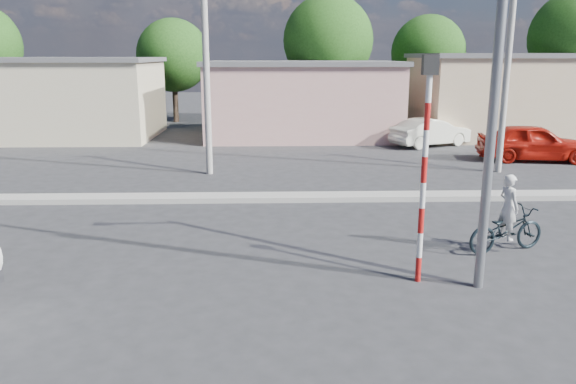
{
  "coord_description": "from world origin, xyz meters",
  "views": [
    {
      "loc": [
        0.31,
        -8.78,
        4.35
      ],
      "look_at": [
        0.7,
        3.69,
        1.3
      ],
      "focal_mm": 35.0,
      "sensor_mm": 36.0,
      "label": 1
    }
  ],
  "objects_px": {
    "cyclist": "(507,220)",
    "streetlight": "(492,19)",
    "bicycle": "(506,230)",
    "car_red": "(534,142)",
    "traffic_pole": "(425,152)",
    "car_cream": "(431,132)"
  },
  "relations": [
    {
      "from": "cyclist",
      "to": "streetlight",
      "type": "xyz_separation_m",
      "value": [
        -1.48,
        -1.96,
        4.21
      ]
    },
    {
      "from": "bicycle",
      "to": "cyclist",
      "type": "xyz_separation_m",
      "value": [
        0.0,
        0.0,
        0.23
      ]
    },
    {
      "from": "bicycle",
      "to": "car_red",
      "type": "bearing_deg",
      "value": -45.53
    },
    {
      "from": "bicycle",
      "to": "traffic_pole",
      "type": "height_order",
      "value": "traffic_pole"
    },
    {
      "from": "bicycle",
      "to": "car_cream",
      "type": "bearing_deg",
      "value": -27.63
    },
    {
      "from": "car_cream",
      "to": "traffic_pole",
      "type": "distance_m",
      "value": 17.67
    },
    {
      "from": "bicycle",
      "to": "car_cream",
      "type": "height_order",
      "value": "car_cream"
    },
    {
      "from": "car_cream",
      "to": "traffic_pole",
      "type": "relative_size",
      "value": 0.94
    },
    {
      "from": "cyclist",
      "to": "car_cream",
      "type": "xyz_separation_m",
      "value": [
        2.54,
        15.19,
        -0.07
      ]
    },
    {
      "from": "bicycle",
      "to": "traffic_pole",
      "type": "relative_size",
      "value": 0.45
    },
    {
      "from": "bicycle",
      "to": "streetlight",
      "type": "bearing_deg",
      "value": 124.8
    },
    {
      "from": "car_red",
      "to": "cyclist",
      "type": "bearing_deg",
      "value": 160.97
    },
    {
      "from": "streetlight",
      "to": "bicycle",
      "type": "bearing_deg",
      "value": 52.93
    },
    {
      "from": "bicycle",
      "to": "car_cream",
      "type": "xyz_separation_m",
      "value": [
        2.54,
        15.19,
        0.16
      ]
    },
    {
      "from": "car_cream",
      "to": "car_red",
      "type": "xyz_separation_m",
      "value": [
        3.23,
        -4.06,
        0.1
      ]
    },
    {
      "from": "car_cream",
      "to": "car_red",
      "type": "relative_size",
      "value": 0.89
    },
    {
      "from": "car_cream",
      "to": "streetlight",
      "type": "height_order",
      "value": "streetlight"
    },
    {
      "from": "bicycle",
      "to": "cyclist",
      "type": "height_order",
      "value": "cyclist"
    },
    {
      "from": "bicycle",
      "to": "car_cream",
      "type": "distance_m",
      "value": 15.4
    },
    {
      "from": "traffic_pole",
      "to": "streetlight",
      "type": "xyz_separation_m",
      "value": [
        0.94,
        -0.3,
        2.37
      ]
    },
    {
      "from": "cyclist",
      "to": "traffic_pole",
      "type": "distance_m",
      "value": 3.46
    },
    {
      "from": "cyclist",
      "to": "streetlight",
      "type": "bearing_deg",
      "value": 124.8
    }
  ]
}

